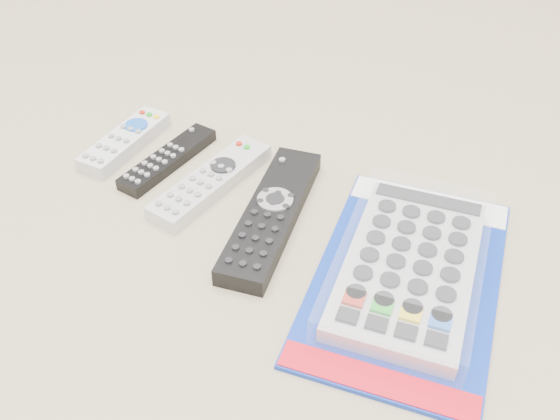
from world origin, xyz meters
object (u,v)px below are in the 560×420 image
at_px(remote_silver_dvd, 211,181).
at_px(remote_large_black, 272,214).
at_px(remote_slim_black, 168,159).
at_px(remote_small_grey, 125,141).
at_px(jumbo_remote_packaged, 410,265).

xyz_separation_m(remote_silver_dvd, remote_large_black, (0.11, -0.03, 0.00)).
relative_size(remote_slim_black, remote_large_black, 0.66).
distance_m(remote_small_grey, jumbo_remote_packaged, 0.46).
relative_size(remote_small_grey, jumbo_remote_packaged, 0.45).
distance_m(remote_slim_black, remote_large_black, 0.20).
bearing_deg(jumbo_remote_packaged, remote_slim_black, 164.46).
bearing_deg(remote_small_grey, remote_large_black, -9.47).
height_order(remote_silver_dvd, remote_large_black, remote_large_black).
relative_size(remote_slim_black, remote_silver_dvd, 0.83).
distance_m(remote_slim_black, remote_silver_dvd, 0.09).
relative_size(remote_silver_dvd, jumbo_remote_packaged, 0.59).
height_order(remote_small_grey, jumbo_remote_packaged, jumbo_remote_packaged).
distance_m(remote_silver_dvd, remote_large_black, 0.11).
bearing_deg(remote_large_black, remote_small_grey, 160.35).
distance_m(remote_small_grey, remote_slim_black, 0.08).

